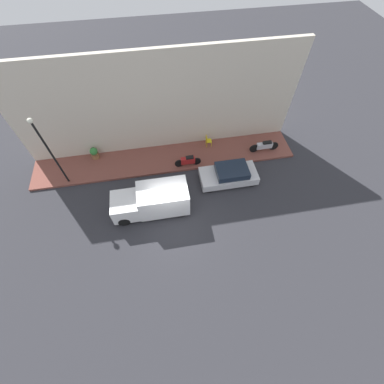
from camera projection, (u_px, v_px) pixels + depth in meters
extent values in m
plane|color=#2D2D33|center=(174.00, 216.00, 15.97)|extent=(60.00, 60.00, 0.00)
cube|color=brown|center=(166.00, 159.00, 18.63)|extent=(2.64, 18.50, 0.16)
cube|color=beige|center=(159.00, 105.00, 16.58)|extent=(0.30, 18.50, 7.18)
cube|color=silver|center=(228.00, 176.00, 17.24)|extent=(1.73, 3.81, 0.57)
cube|color=#192333|center=(232.00, 171.00, 16.84)|extent=(1.52, 2.09, 0.46)
cylinder|color=black|center=(209.00, 189.00, 16.81)|extent=(0.20, 0.57, 0.57)
cylinder|color=black|center=(205.00, 172.00, 17.65)|extent=(0.20, 0.57, 0.57)
cylinder|color=black|center=(252.00, 183.00, 17.09)|extent=(0.20, 0.57, 0.57)
cylinder|color=black|center=(246.00, 166.00, 17.94)|extent=(0.20, 0.57, 0.57)
cube|color=white|center=(163.00, 198.00, 15.46)|extent=(1.81, 2.99, 1.74)
cube|color=white|center=(126.00, 206.00, 15.45)|extent=(1.72, 1.61, 1.22)
cube|color=#192333|center=(120.00, 204.00, 15.15)|extent=(1.54, 0.88, 0.49)
cylinder|color=black|center=(124.00, 221.00, 15.36)|extent=(0.22, 0.71, 0.71)
cylinder|color=black|center=(124.00, 200.00, 16.24)|extent=(0.22, 0.71, 0.71)
cylinder|color=black|center=(180.00, 213.00, 15.69)|extent=(0.22, 0.71, 0.71)
cylinder|color=black|center=(177.00, 193.00, 16.57)|extent=(0.22, 0.71, 0.71)
cube|color=#B21E1E|center=(188.00, 161.00, 17.77)|extent=(0.30, 0.98, 0.46)
cube|color=black|center=(190.00, 157.00, 17.55)|extent=(0.27, 0.53, 0.12)
cylinder|color=black|center=(179.00, 163.00, 17.87)|extent=(0.10, 0.59, 0.59)
cylinder|color=black|center=(197.00, 161.00, 17.99)|extent=(0.10, 0.59, 0.59)
cube|color=#B7B7BF|center=(264.00, 146.00, 18.59)|extent=(0.30, 1.15, 0.43)
cube|color=black|center=(267.00, 142.00, 18.37)|extent=(0.27, 0.63, 0.12)
cylinder|color=black|center=(254.00, 148.00, 18.65)|extent=(0.10, 0.67, 0.67)
cylinder|color=black|center=(274.00, 146.00, 18.79)|extent=(0.10, 0.67, 0.67)
cylinder|color=black|center=(52.00, 156.00, 15.31)|extent=(0.12, 0.12, 5.01)
sphere|color=silver|center=(30.00, 121.00, 13.18)|extent=(0.30, 0.30, 0.30)
cylinder|color=brown|center=(95.00, 155.00, 18.43)|extent=(0.53, 0.53, 0.41)
sphere|color=#337F38|center=(94.00, 151.00, 18.09)|extent=(0.53, 0.53, 0.53)
cube|color=yellow|center=(209.00, 141.00, 18.92)|extent=(0.40, 0.40, 0.04)
cube|color=yellow|center=(207.00, 139.00, 18.71)|extent=(0.40, 0.04, 0.43)
cylinder|color=yellow|center=(211.00, 144.00, 19.04)|extent=(0.04, 0.04, 0.44)
cylinder|color=yellow|center=(210.00, 141.00, 19.24)|extent=(0.04, 0.04, 0.44)
cylinder|color=yellow|center=(207.00, 145.00, 19.01)|extent=(0.04, 0.04, 0.44)
cylinder|color=yellow|center=(206.00, 142.00, 19.20)|extent=(0.04, 0.04, 0.44)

